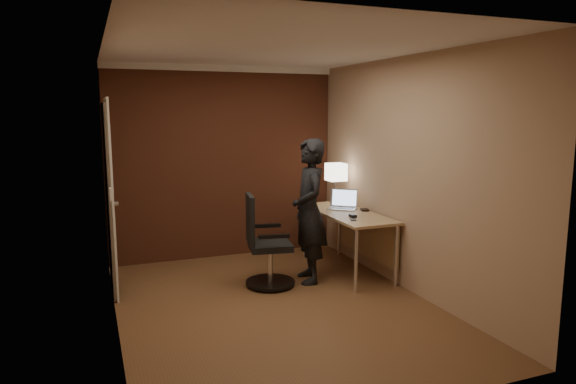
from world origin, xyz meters
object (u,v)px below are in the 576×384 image
at_px(mouse, 353,216).
at_px(phone, 353,219).
at_px(office_chair, 264,247).
at_px(desk_lamp, 336,173).
at_px(laptop, 343,203).
at_px(desk, 352,222).
at_px(wallet, 365,210).
at_px(person, 309,211).

bearing_deg(mouse, phone, -113.59).
xyz_separation_m(mouse, office_chair, (-1.02, 0.13, -0.30)).
distance_m(desk_lamp, laptop, 0.44).
distance_m(desk, phone, 0.48).
xyz_separation_m(wallet, office_chair, (-1.33, -0.15, -0.30)).
bearing_deg(mouse, person, 169.21).
height_order(desk_lamp, phone, desk_lamp).
distance_m(desk, laptop, 0.30).
bearing_deg(phone, person, 172.02).
bearing_deg(phone, wallet, 70.42).
height_order(desk_lamp, laptop, desk_lamp).
distance_m(mouse, person, 0.51).
relative_size(laptop, phone, 3.65).
bearing_deg(wallet, laptop, 127.10).
xyz_separation_m(phone, wallet, (0.38, 0.41, 0.01)).
xyz_separation_m(mouse, phone, (-0.07, -0.13, -0.01)).
height_order(desk, desk_lamp, desk_lamp).
height_order(desk, wallet, wallet).
relative_size(desk, person, 0.92).
relative_size(mouse, person, 0.06).
distance_m(desk, person, 0.69).
bearing_deg(desk, mouse, -117.90).
relative_size(phone, office_chair, 0.11).
height_order(laptop, office_chair, office_chair).
bearing_deg(person, phone, 68.86).
relative_size(phone, person, 0.07).
relative_size(desk_lamp, mouse, 5.35).
bearing_deg(desk_lamp, mouse, -102.21).
xyz_separation_m(desk, person, (-0.63, -0.16, 0.21)).
xyz_separation_m(desk, phone, (-0.21, -0.41, 0.13)).
height_order(desk, laptop, laptop).
distance_m(laptop, wallet, 0.29).
relative_size(desk, mouse, 15.00).
bearing_deg(office_chair, wallet, 6.31).
bearing_deg(office_chair, desk, 7.07).
height_order(wallet, person, person).
distance_m(laptop, person, 0.74).
bearing_deg(mouse, desk_lamp, 80.92).
xyz_separation_m(desk_lamp, office_chair, (-1.19, -0.63, -0.70)).
height_order(laptop, person, person).
bearing_deg(laptop, wallet, -52.90).
bearing_deg(desk, person, -166.17).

